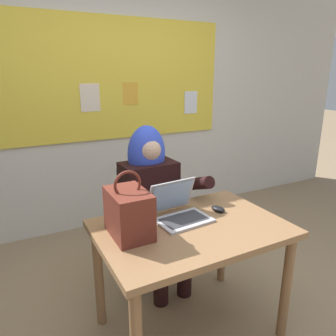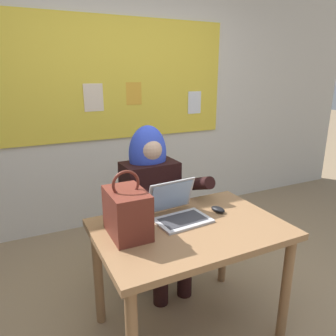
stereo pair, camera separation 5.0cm
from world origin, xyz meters
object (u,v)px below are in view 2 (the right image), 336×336
at_px(person_costumed, 154,194).
at_px(handbag, 127,212).
at_px(laptop, 178,211).
at_px(computer_mouse, 218,209).
at_px(desk_main, 190,242).
at_px(chair_at_desk, 147,215).

distance_m(person_costumed, handbag, 0.69).
bearing_deg(laptop, person_costumed, 79.93).
bearing_deg(handbag, computer_mouse, 2.58).
distance_m(person_costumed, computer_mouse, 0.57).
distance_m(desk_main, chair_at_desk, 0.75).
xyz_separation_m(chair_at_desk, person_costumed, (0.01, -0.13, 0.23)).
relative_size(computer_mouse, handbag, 0.28).
height_order(desk_main, handbag, handbag).
height_order(chair_at_desk, computer_mouse, chair_at_desk).
bearing_deg(person_costumed, desk_main, -4.54).
height_order(chair_at_desk, laptop, laptop).
bearing_deg(laptop, handbag, -175.22).
bearing_deg(chair_at_desk, desk_main, -4.46).
relative_size(laptop, computer_mouse, 3.38).
bearing_deg(laptop, computer_mouse, -11.47).
distance_m(desk_main, person_costumed, 0.62).
bearing_deg(computer_mouse, handbag, 167.05).
bearing_deg(handbag, person_costumed, 54.07).
xyz_separation_m(desk_main, chair_at_desk, (0.02, 0.74, -0.14)).
bearing_deg(desk_main, computer_mouse, 20.35).
xyz_separation_m(desk_main, laptop, (-0.02, 0.13, 0.16)).
bearing_deg(chair_at_desk, handbag, -32.74).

